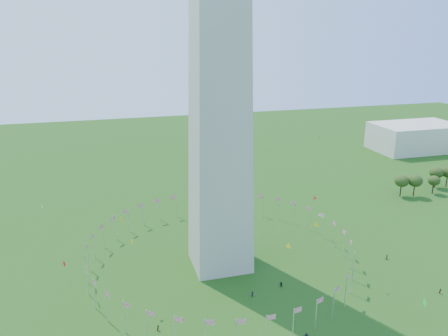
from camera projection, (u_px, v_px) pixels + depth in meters
The scene contains 4 objects.
flag_ring at pixel (220, 250), 135.51m from camera, with size 80.24×80.24×9.00m.
gov_building_east_a at pixel (415, 137), 264.94m from camera, with size 50.00×30.00×16.00m, color beige.
kites_aloft at pixel (312, 234), 109.28m from camera, with size 104.73×66.42×36.60m.
tree_line_east at pixel (445, 181), 197.49m from camera, with size 53.45×15.76×10.09m.
Camera 1 is at (-31.64, -67.31, 69.78)m, focal length 35.00 mm.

